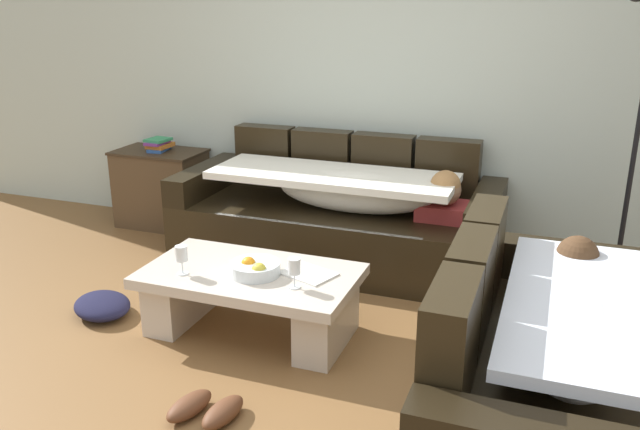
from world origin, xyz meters
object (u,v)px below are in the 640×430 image
at_px(couch_near_window, 550,371).
at_px(open_magazine, 308,274).
at_px(wine_glass_near_left, 181,255).
at_px(floor_lamp, 630,123).
at_px(fruit_bowl, 255,268).
at_px(pair_of_shoes, 206,409).
at_px(side_cabinet, 162,188).
at_px(crumpled_garment, 102,306).
at_px(book_stack_on_cabinet, 159,145).
at_px(couch_along_wall, 341,217).
at_px(coffee_table, 251,294).
at_px(wine_glass_near_right, 294,267).

height_order(couch_near_window, open_magazine, couch_near_window).
bearing_deg(wine_glass_near_left, floor_lamp, 32.82).
relative_size(fruit_bowl, pair_of_shoes, 0.83).
height_order(couch_near_window, floor_lamp, floor_lamp).
xyz_separation_m(side_cabinet, crumpled_garment, (0.57, -1.55, -0.26)).
distance_m(book_stack_on_cabinet, floor_lamp, 3.48).
relative_size(couch_along_wall, open_magazine, 8.13).
xyz_separation_m(book_stack_on_cabinet, pair_of_shoes, (1.68, -2.24, -0.65)).
distance_m(coffee_table, floor_lamp, 2.49).
relative_size(book_stack_on_cabinet, pair_of_shoes, 0.68).
relative_size(coffee_table, wine_glass_near_left, 7.23).
bearing_deg(wine_glass_near_left, coffee_table, 26.69).
relative_size(open_magazine, floor_lamp, 0.14).
bearing_deg(wine_glass_near_left, open_magazine, 19.88).
xyz_separation_m(couch_along_wall, coffee_table, (-0.13, -1.20, -0.09)).
distance_m(pair_of_shoes, crumpled_garment, 1.30).
bearing_deg(open_magazine, book_stack_on_cabinet, 163.21).
bearing_deg(wine_glass_near_left, wine_glass_near_right, 4.43).
bearing_deg(crumpled_garment, coffee_table, 7.53).
bearing_deg(couch_near_window, crumpled_garment, 83.43).
bearing_deg(book_stack_on_cabinet, wine_glass_near_left, -53.46).
height_order(couch_along_wall, couch_near_window, same).
distance_m(wine_glass_near_right, open_magazine, 0.22).
xyz_separation_m(couch_along_wall, crumpled_garment, (-1.08, -1.32, -0.27)).
distance_m(couch_near_window, floor_lamp, 1.91).
height_order(coffee_table, crumpled_garment, coffee_table).
height_order(side_cabinet, crumpled_garment, side_cabinet).
xyz_separation_m(fruit_bowl, wine_glass_near_right, (0.27, -0.08, 0.08)).
distance_m(couch_along_wall, fruit_bowl, 1.24).
height_order(couch_along_wall, coffee_table, couch_along_wall).
relative_size(wine_glass_near_left, open_magazine, 0.59).
relative_size(couch_near_window, floor_lamp, 0.93).
bearing_deg(fruit_bowl, book_stack_on_cabinet, 136.85).
bearing_deg(side_cabinet, couch_along_wall, -7.82).
bearing_deg(couch_along_wall, fruit_bowl, -93.86).
distance_m(couch_along_wall, side_cabinet, 1.67).
height_order(coffee_table, side_cabinet, side_cabinet).
height_order(couch_near_window, pair_of_shoes, couch_near_window).
height_order(open_magazine, floor_lamp, floor_lamp).
bearing_deg(open_magazine, side_cabinet, 163.35).
bearing_deg(wine_glass_near_left, side_cabinet, 126.72).
distance_m(wine_glass_near_right, floor_lamp, 2.23).
height_order(coffee_table, pair_of_shoes, coffee_table).
relative_size(couch_near_window, pair_of_shoes, 5.34).
distance_m(couch_near_window, wine_glass_near_right, 1.34).
relative_size(open_magazine, pair_of_shoes, 0.83).
distance_m(wine_glass_near_right, book_stack_on_cabinet, 2.40).
height_order(fruit_bowl, wine_glass_near_right, wine_glass_near_right).
distance_m(couch_along_wall, wine_glass_near_left, 1.45).
relative_size(wine_glass_near_left, wine_glass_near_right, 1.00).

